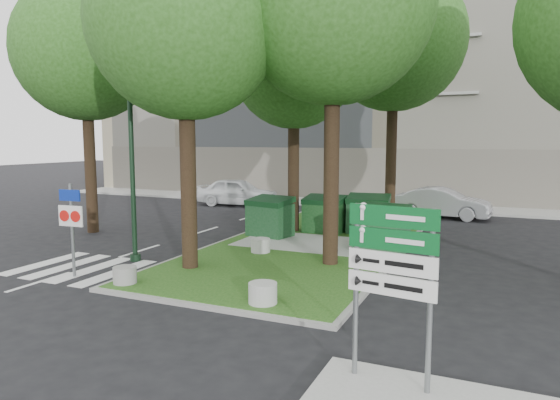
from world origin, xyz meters
The scene contains 23 objects.
ground centered at (0.00, 0.00, 0.00)m, with size 120.00×120.00×0.00m, color black.
median_island centered at (0.50, 8.00, 0.06)m, with size 6.00×16.00×0.12m, color #1A4814.
median_kerb centered at (0.50, 8.00, 0.05)m, with size 6.30×16.30×0.10m, color gray.
building_sidewalk centered at (0.00, 18.50, 0.06)m, with size 42.00×3.00×0.12m, color #999993.
zebra_crossing centered at (-3.75, 1.50, 0.01)m, with size 5.00×3.00×0.01m, color silver.
apartment_building centered at (0.00, 26.00, 8.00)m, with size 41.00×12.00×16.00m, color #C7B795.
tree_median_near_left centered at (-1.41, 2.56, 7.32)m, with size 5.20×5.20×10.53m.
tree_median_mid centered at (-0.91, 9.06, 6.98)m, with size 4.80×4.80×9.99m.
tree_median_far centered at (2.29, 12.06, 8.32)m, with size 5.80×5.80×11.93m.
tree_street_left centered at (-8.41, 6.06, 7.65)m, with size 5.40×5.40×11.00m.
dumpster_a centered at (-1.37, 7.59, 0.84)m, with size 1.82×1.46×1.49m.
dumpster_b centered at (0.23, 9.17, 0.81)m, with size 1.57×1.12×1.44m.
dumpster_c centered at (1.83, 9.72, 0.84)m, with size 1.71×1.28×1.49m.
dumpster_d centered at (3.00, 6.67, 0.85)m, with size 1.81×1.40×1.53m.
bollard_left centered at (-2.10, 0.50, 0.33)m, with size 0.58×0.58×0.42m, color gray.
bollard_right centered at (1.75, 0.50, 0.35)m, with size 0.64×0.64×0.45m, color #ACADA7.
bollard_mid centered at (-0.50, 5.00, 0.34)m, with size 0.62×0.62×0.44m, color #AFAEA9.
litter_bin centered at (2.21, 7.87, 0.49)m, with size 0.42×0.42×0.73m, color gold.
street_lamp centered at (-3.73, 2.84, 3.69)m, with size 0.47×0.47×5.88m.
traffic_sign_pole centered at (-4.06, 0.74, 1.63)m, with size 0.76×0.10×2.54m.
directional_sign centered at (5.04, -2.00, 1.88)m, with size 1.32×0.25×2.65m.
car_white centered at (-7.06, 15.50, 0.78)m, with size 1.84×4.57×1.56m, color white.
car_silver centered at (3.98, 15.50, 0.72)m, with size 1.53×4.38×1.44m, color #9D9FA5.
Camera 1 is at (6.38, -9.09, 3.70)m, focal length 32.00 mm.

